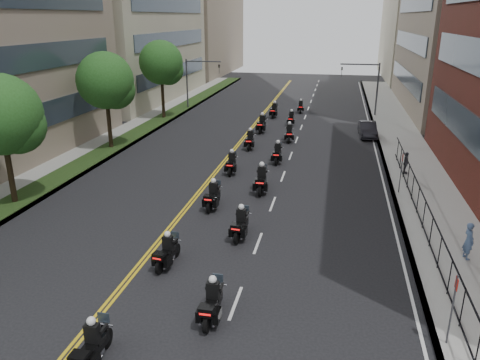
% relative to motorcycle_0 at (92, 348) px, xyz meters
% --- Properties ---
extents(sidewalk_right, '(4.00, 90.00, 0.15)m').
position_rel_motorcycle_0_xyz_m(sidewalk_right, '(12.36, 24.12, -0.58)').
color(sidewalk_right, gray).
rests_on(sidewalk_right, ground).
extents(sidewalk_left, '(4.00, 90.00, 0.15)m').
position_rel_motorcycle_0_xyz_m(sidewalk_left, '(-11.64, 24.12, -0.58)').
color(sidewalk_left, gray).
rests_on(sidewalk_left, ground).
extents(grass_strip, '(2.00, 90.00, 0.04)m').
position_rel_motorcycle_0_xyz_m(grass_strip, '(-10.84, 24.12, -0.49)').
color(grass_strip, '#183212').
rests_on(grass_strip, sidewalk_left).
extents(building_left_far, '(16.00, 28.00, 26.00)m').
position_rel_motorcycle_0_xyz_m(building_left_far, '(-21.64, 77.12, 12.34)').
color(building_left_far, gray).
rests_on(building_left_far, ground).
extents(iron_fence, '(0.05, 28.00, 1.50)m').
position_rel_motorcycle_0_xyz_m(iron_fence, '(11.36, 11.12, 0.25)').
color(iron_fence, black).
rests_on(iron_fence, sidewalk_right).
extents(street_trees, '(4.40, 38.40, 7.98)m').
position_rel_motorcycle_0_xyz_m(street_trees, '(-10.69, 17.73, 4.48)').
color(street_trees, '#302515').
rests_on(street_trees, ground).
extents(traffic_signal_right, '(4.09, 0.20, 5.60)m').
position_rel_motorcycle_0_xyz_m(traffic_signal_right, '(9.90, 41.12, 3.04)').
color(traffic_signal_right, '#3F3F44').
rests_on(traffic_signal_right, ground).
extents(traffic_signal_left, '(4.09, 0.20, 5.60)m').
position_rel_motorcycle_0_xyz_m(traffic_signal_left, '(-9.18, 41.12, 3.04)').
color(traffic_signal_left, '#3F3F44').
rests_on(traffic_signal_left, ground).
extents(motorcycle_0, '(0.51, 2.24, 1.66)m').
position_rel_motorcycle_0_xyz_m(motorcycle_0, '(0.00, 0.00, 0.00)').
color(motorcycle_0, black).
rests_on(motorcycle_0, ground).
extents(motorcycle_1, '(0.52, 2.27, 1.67)m').
position_rel_motorcycle_0_xyz_m(motorcycle_1, '(2.96, 2.99, 0.01)').
color(motorcycle_1, black).
rests_on(motorcycle_1, ground).
extents(motorcycle_2, '(0.64, 2.14, 1.58)m').
position_rel_motorcycle_0_xyz_m(motorcycle_2, '(0.11, 6.24, -0.03)').
color(motorcycle_2, black).
rests_on(motorcycle_2, ground).
extents(motorcycle_3, '(0.56, 2.28, 1.68)m').
position_rel_motorcycle_0_xyz_m(motorcycle_3, '(2.62, 9.57, 0.01)').
color(motorcycle_3, black).
rests_on(motorcycle_3, ground).
extents(motorcycle_4, '(0.54, 2.33, 1.72)m').
position_rel_motorcycle_0_xyz_m(motorcycle_4, '(0.38, 12.86, 0.02)').
color(motorcycle_4, black).
rests_on(motorcycle_4, ground).
extents(motorcycle_5, '(0.64, 2.54, 1.88)m').
position_rel_motorcycle_0_xyz_m(motorcycle_5, '(2.60, 15.91, 0.09)').
color(motorcycle_5, black).
rests_on(motorcycle_5, ground).
extents(motorcycle_6, '(0.58, 2.26, 1.67)m').
position_rel_motorcycle_0_xyz_m(motorcycle_6, '(0.04, 19.08, 0.00)').
color(motorcycle_6, black).
rests_on(motorcycle_6, ground).
extents(motorcycle_7, '(0.52, 2.27, 1.68)m').
position_rel_motorcycle_0_xyz_m(motorcycle_7, '(2.78, 22.15, 0.01)').
color(motorcycle_7, black).
rests_on(motorcycle_7, ground).
extents(motorcycle_8, '(0.58, 2.32, 1.71)m').
position_rel_motorcycle_0_xyz_m(motorcycle_8, '(0.11, 25.50, 0.02)').
color(motorcycle_8, black).
rests_on(motorcycle_8, ground).
extents(motorcycle_9, '(0.67, 2.31, 1.71)m').
position_rel_motorcycle_0_xyz_m(motorcycle_9, '(2.95, 28.51, 0.02)').
color(motorcycle_9, black).
rests_on(motorcycle_9, ground).
extents(motorcycle_10, '(0.58, 2.49, 1.84)m').
position_rel_motorcycle_0_xyz_m(motorcycle_10, '(0.13, 31.34, 0.07)').
color(motorcycle_10, black).
rests_on(motorcycle_10, ground).
extents(motorcycle_11, '(0.49, 2.13, 1.58)m').
position_rel_motorcycle_0_xyz_m(motorcycle_11, '(2.48, 34.88, -0.03)').
color(motorcycle_11, black).
rests_on(motorcycle_11, ground).
extents(motorcycle_12, '(0.56, 2.36, 1.74)m').
position_rel_motorcycle_0_xyz_m(motorcycle_12, '(0.32, 38.35, 0.03)').
color(motorcycle_12, black).
rests_on(motorcycle_12, ground).
extents(motorcycle_13, '(0.57, 2.09, 1.54)m').
position_rel_motorcycle_0_xyz_m(motorcycle_13, '(2.86, 41.42, -0.05)').
color(motorcycle_13, black).
rests_on(motorcycle_13, ground).
extents(parked_sedan, '(1.60, 4.07, 1.32)m').
position_rel_motorcycle_0_xyz_m(parked_sedan, '(9.59, 31.58, 0.00)').
color(parked_sedan, black).
rests_on(parked_sedan, ground).
extents(pedestrian_a, '(0.54, 0.69, 1.68)m').
position_rel_motorcycle_0_xyz_m(pedestrian_a, '(12.74, 9.27, 0.33)').
color(pedestrian_a, '#496086').
rests_on(pedestrian_a, sidewalk_right).
extents(pedestrian_c, '(0.42, 0.89, 1.49)m').
position_rel_motorcycle_0_xyz_m(pedestrian_c, '(11.56, 20.94, 0.24)').
color(pedestrian_c, '#3F4046').
rests_on(pedestrian_c, sidewalk_right).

